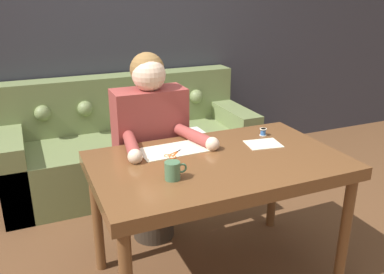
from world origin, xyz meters
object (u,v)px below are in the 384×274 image
(couch, at_px, (131,147))
(scissors, at_px, (175,153))
(dining_table, at_px, (218,172))
(mug, at_px, (173,171))
(person, at_px, (151,149))
(thread_spool, at_px, (263,132))

(couch, height_order, scissors, couch)
(dining_table, height_order, mug, mug)
(dining_table, distance_m, person, 0.59)
(scissors, bearing_deg, dining_table, -40.99)
(dining_table, height_order, couch, couch)
(mug, xyz_separation_m, thread_spool, (0.73, 0.36, -0.02))
(thread_spool, bearing_deg, dining_table, -152.02)
(couch, relative_size, scissors, 9.73)
(couch, relative_size, thread_spool, 46.89)
(dining_table, xyz_separation_m, person, (-0.21, 0.55, -0.03))
(couch, relative_size, person, 1.66)
(scissors, height_order, mug, mug)
(person, distance_m, thread_spool, 0.72)
(dining_table, relative_size, thread_spool, 30.11)
(dining_table, height_order, thread_spool, thread_spool)
(couch, relative_size, mug, 18.67)
(dining_table, xyz_separation_m, scissors, (-0.19, 0.16, 0.08))
(person, bearing_deg, couch, 84.04)
(couch, distance_m, mug, 1.69)
(dining_table, xyz_separation_m, thread_spool, (0.42, 0.22, 0.10))
(thread_spool, bearing_deg, person, 152.50)
(couch, height_order, thread_spool, couch)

